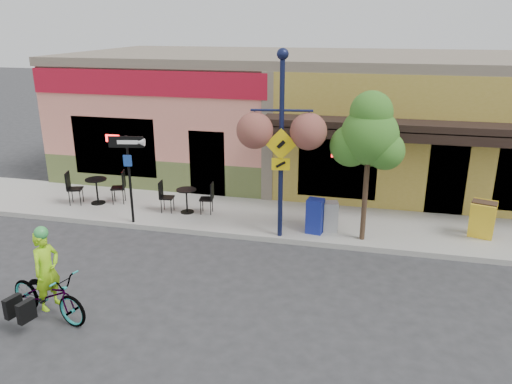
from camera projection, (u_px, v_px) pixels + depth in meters
ground at (277, 251)px, 12.85m from camera, size 90.00×90.00×0.00m
sidewalk at (290, 220)px, 14.66m from camera, size 24.00×3.00×0.15m
curb at (281, 240)px, 13.33m from camera, size 24.00×0.12×0.15m
building at (315, 114)px, 19.02m from camera, size 18.20×8.20×4.50m
bicycle at (48, 294)px, 9.84m from camera, size 2.06×1.14×1.03m
cyclist_rider at (48, 282)px, 9.73m from camera, size 0.52×0.66×1.61m
lamp_post at (281, 147)px, 12.66m from camera, size 1.63×0.84×4.88m
one_way_sign at (130, 180)px, 13.93m from camera, size 0.99×0.39×2.53m
cafe_set_left at (97, 187)px, 15.64m from camera, size 1.94×1.38×1.06m
cafe_set_right at (187, 197)px, 14.91m from camera, size 1.69×0.99×0.96m
newspaper_box_blue at (315, 216)px, 13.49m from camera, size 0.48×0.44×0.96m
newspaper_box_grey at (330, 216)px, 13.63m from camera, size 0.45×0.42×0.83m
street_tree at (367, 167)px, 12.59m from camera, size 1.74×1.74×3.95m
sandwich_board at (481, 222)px, 13.00m from camera, size 0.71×0.60×1.02m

